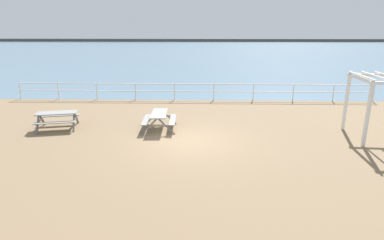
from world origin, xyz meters
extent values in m
cube|color=#846B4C|center=(0.00, 0.00, -0.10)|extent=(30.00, 24.00, 0.20)
cube|color=slate|center=(0.00, 52.75, 0.00)|extent=(142.00, 90.00, 0.01)
cube|color=#4C4C47|center=(0.00, 95.75, 0.00)|extent=(142.00, 6.00, 1.80)
cube|color=white|center=(0.00, 7.75, 1.05)|extent=(23.00, 0.06, 0.06)
cube|color=white|center=(0.00, 7.75, 0.58)|extent=(23.00, 0.05, 0.05)
cylinder|color=white|center=(-11.50, 7.75, 0.53)|extent=(0.07, 0.07, 1.05)
cylinder|color=white|center=(-8.94, 7.75, 0.53)|extent=(0.07, 0.07, 1.05)
cylinder|color=white|center=(-6.39, 7.75, 0.53)|extent=(0.07, 0.07, 1.05)
cylinder|color=white|center=(-3.83, 7.75, 0.53)|extent=(0.07, 0.07, 1.05)
cylinder|color=white|center=(-1.28, 7.75, 0.53)|extent=(0.07, 0.07, 1.05)
cylinder|color=white|center=(1.28, 7.75, 0.53)|extent=(0.07, 0.07, 1.05)
cylinder|color=white|center=(3.83, 7.75, 0.53)|extent=(0.07, 0.07, 1.05)
cylinder|color=white|center=(6.39, 7.75, 0.53)|extent=(0.07, 0.07, 1.05)
cylinder|color=white|center=(8.94, 7.75, 0.53)|extent=(0.07, 0.07, 1.05)
cylinder|color=white|center=(11.50, 7.75, 0.53)|extent=(0.07, 0.07, 1.05)
cube|color=gray|center=(-6.26, 1.56, 0.75)|extent=(1.91, 1.08, 0.05)
cube|color=gray|center=(-6.40, 2.17, 0.45)|extent=(1.81, 0.65, 0.04)
cube|color=gray|center=(-6.12, 0.96, 0.45)|extent=(1.81, 0.65, 0.04)
cube|color=slate|center=(-5.58, 2.10, 0.38)|extent=(0.25, 0.79, 0.79)
cube|color=slate|center=(-5.42, 1.37, 0.38)|extent=(0.25, 0.79, 0.79)
cube|color=slate|center=(-5.50, 1.74, 0.42)|extent=(0.39, 1.48, 0.04)
cube|color=slate|center=(-7.10, 1.76, 0.38)|extent=(0.25, 0.79, 0.79)
cube|color=slate|center=(-6.94, 1.02, 0.38)|extent=(0.25, 0.79, 0.79)
cube|color=slate|center=(-7.02, 1.39, 0.42)|extent=(0.39, 1.48, 0.04)
cube|color=gray|center=(-1.47, 1.61, 0.75)|extent=(0.77, 1.83, 0.05)
cube|color=gray|center=(-2.09, 1.58, 0.45)|extent=(0.33, 1.81, 0.04)
cube|color=gray|center=(-0.85, 1.63, 0.45)|extent=(0.33, 1.81, 0.04)
cube|color=slate|center=(-1.87, 2.37, 0.38)|extent=(0.79, 0.11, 0.79)
cube|color=slate|center=(-1.12, 2.40, 0.38)|extent=(0.79, 0.11, 0.79)
cube|color=slate|center=(-1.50, 2.39, 0.42)|extent=(1.50, 0.12, 0.04)
cube|color=slate|center=(-1.81, 0.81, 0.38)|extent=(0.79, 0.11, 0.79)
cube|color=slate|center=(-1.06, 0.84, 0.38)|extent=(0.79, 0.11, 0.79)
cube|color=slate|center=(-1.44, 0.83, 0.42)|extent=(1.50, 0.12, 0.04)
cube|color=white|center=(7.10, 1.81, 1.25)|extent=(0.12, 0.12, 2.50)
cube|color=white|center=(6.98, -0.39, 1.25)|extent=(0.12, 0.12, 2.50)
cube|color=white|center=(7.04, 0.71, 2.56)|extent=(0.25, 2.44, 0.12)
cube|color=white|center=(8.20, 1.75, 2.56)|extent=(2.44, 0.25, 0.12)
cube|color=white|center=(7.04, 0.71, 2.68)|extent=(0.22, 2.56, 0.04)
cube|color=white|center=(7.59, 0.68, 2.68)|extent=(0.22, 2.56, 0.04)
camera|label=1|loc=(0.49, -12.54, 4.60)|focal=29.74mm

